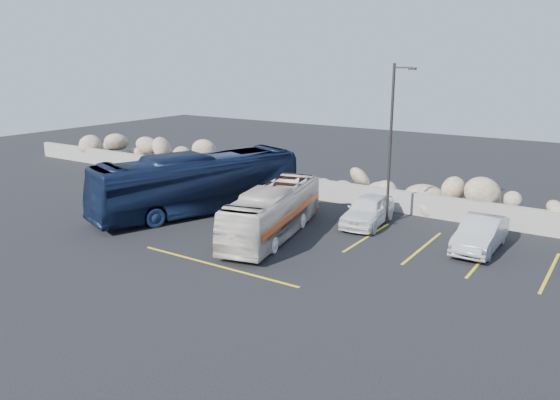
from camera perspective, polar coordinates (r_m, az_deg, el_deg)
The scene contains 9 objects.
ground at distance 21.89m, azimuth -4.99°, elevation -7.53°, with size 90.00×90.00×0.00m, color black.
seawall at distance 31.50m, azimuth 8.68°, elevation 0.42°, with size 60.00×0.40×1.20m, color gray.
riprap_pile at distance 32.41m, azimuth 9.63°, elevation 2.06°, with size 54.00×2.80×2.60m, color #927A5F, non-canonical shape.
parking_lines at distance 24.27m, azimuth 12.10°, elevation -5.53°, with size 18.16×9.36×0.01m.
lamppost at distance 27.54m, azimuth 11.58°, elevation 6.10°, with size 1.14×0.18×8.00m.
vintage_bus at distance 25.78m, azimuth -0.73°, elevation -1.23°, with size 2.00×8.57×2.39m, color silver.
tour_coach at distance 30.00m, azimuth -8.59°, elevation 1.74°, with size 2.75×11.73×3.27m, color #0F1A34.
car_a at distance 28.01m, azimuth 9.17°, elevation -1.05°, with size 1.79×4.45×1.52m, color white.
car_b at distance 25.62m, azimuth 20.20°, elevation -3.34°, with size 1.55×4.44×1.46m, color #B2B3B7.
Camera 1 is at (12.75, -15.78, 8.23)m, focal length 35.00 mm.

